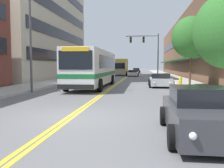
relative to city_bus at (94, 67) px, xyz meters
The scene contains 17 objects.
ground_plane 23.78m from the city_bus, 85.80° to the left, with size 240.00×240.00×0.00m, color slate.
sidewalk_left 24.34m from the city_bus, 103.13° to the left, with size 3.50×106.00×0.16m.
sidewalk_right 25.35m from the city_bus, 69.20° to the left, with size 3.50×106.00×0.16m.
centre_line 23.78m from the city_bus, 85.80° to the left, with size 0.34×106.00×0.01m.
storefront_row_right 28.19m from the city_bus, 57.67° to the left, with size 9.10×68.00×10.50m.
city_bus is the anchor object (origin of this frame).
car_navy_parked_left_near 17.52m from the city_bus, 98.79° to the left, with size 2.06×4.13×1.33m.
car_champagne_parked_left_far 10.79m from the city_bus, 104.11° to the left, with size 2.21×4.80×1.37m.
car_dark_grey_parked_right_foreground 16.67m from the city_bus, 68.63° to the right, with size 2.05×4.14×1.36m.
car_silver_parked_right_mid 6.32m from the city_bus, ahead, with size 2.16×4.57×1.22m.
car_white_moving_lead 24.20m from the city_bus, 83.60° to the left, with size 2.08×4.46×1.15m.
car_black_moving_second 41.90m from the city_bus, 86.07° to the left, with size 2.07×4.14×1.35m.
box_truck 27.88m from the city_bus, 89.51° to the left, with size 2.55×7.15×3.30m.
traffic_signal_mast 19.63m from the city_bus, 74.33° to the left, with size 5.31×0.38×7.10m.
street_lamp_left_near 6.98m from the city_bus, 121.34° to the right, with size 2.61×0.28×8.57m.
street_tree_right_mid 9.04m from the city_bus, ahead, with size 3.33×3.33×6.12m.
fire_hydrant 7.81m from the city_bus, ahead, with size 0.33×0.25×0.86m.
Camera 1 is at (2.69, -9.15, 1.95)m, focal length 40.00 mm.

